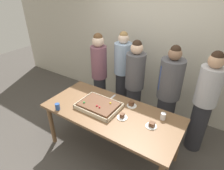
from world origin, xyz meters
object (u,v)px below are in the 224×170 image
plated_slice_near_right (151,125)px  drink_cup_nearest (58,107)px  sheet_cake (99,106)px  person_striped_tie_right (134,85)px  cake_server_utensil (112,98)px  drink_cup_middle (163,116)px  plated_slice_far_left (132,105)px  plated_slice_near_left (122,117)px  person_left_edge_reaching (122,74)px  person_serving_front (99,73)px  person_back_corner (204,103)px  party_table (111,116)px  person_green_shirt_behind (168,94)px

plated_slice_near_right → drink_cup_nearest: 1.37m
sheet_cake → person_striped_tie_right: size_ratio=0.37×
cake_server_utensil → drink_cup_middle: bearing=-4.1°
plated_slice_far_left → plated_slice_near_left: bearing=-85.7°
plated_slice_far_left → person_left_edge_reaching: 0.95m
sheet_cake → plated_slice_near_right: size_ratio=4.14×
plated_slice_near_left → cake_server_utensil: size_ratio=0.75×
plated_slice_near_right → person_serving_front: person_serving_front is taller
drink_cup_nearest → drink_cup_middle: same height
plated_slice_far_left → person_striped_tie_right: person_striped_tie_right is taller
person_striped_tie_right → person_back_corner: size_ratio=0.99×
cake_server_utensil → person_left_edge_reaching: person_left_edge_reaching is taller
plated_slice_near_right → drink_cup_middle: size_ratio=1.50×
plated_slice_near_right → drink_cup_middle: bearing=72.6°
party_table → cake_server_utensil: 0.38m
person_serving_front → person_back_corner: person_back_corner is taller
sheet_cake → person_green_shirt_behind: person_green_shirt_behind is taller
plated_slice_far_left → cake_server_utensil: (-0.37, 0.03, -0.02)m
drink_cup_middle → person_striped_tie_right: 0.89m
plated_slice_near_left → plated_slice_far_left: (-0.02, 0.32, 0.01)m
plated_slice_near_right → person_back_corner: size_ratio=0.09×
plated_slice_near_left → person_striped_tie_right: 0.84m
person_green_shirt_behind → drink_cup_middle: bearing=54.7°
person_serving_front → drink_cup_middle: bearing=33.8°
drink_cup_nearest → person_back_corner: 2.17m
person_striped_tie_right → drink_cup_nearest: bearing=-16.7°
sheet_cake → person_back_corner: size_ratio=0.37×
sheet_cake → drink_cup_nearest: (-0.48, -0.37, 0.01)m
sheet_cake → person_serving_front: size_ratio=0.37×
sheet_cake → person_left_edge_reaching: bearing=101.2°
person_striped_tie_right → person_left_edge_reaching: 0.47m
plated_slice_near_left → person_back_corner: bearing=44.1°
person_back_corner → party_table: bearing=4.1°
person_left_edge_reaching → person_back_corner: 1.53m
person_serving_front → cake_server_utensil: bearing=15.7°
person_striped_tie_right → person_left_edge_reaching: person_left_edge_reaching is taller
person_striped_tie_right → person_back_corner: 1.13m
person_serving_front → person_left_edge_reaching: person_left_edge_reaching is taller
plated_slice_near_left → plated_slice_far_left: 0.32m
plated_slice_near_right → drink_cup_middle: 0.24m
party_table → person_back_corner: person_back_corner is taller
person_left_edge_reaching → person_striped_tie_right: bearing=45.8°
plated_slice_near_right → plated_slice_far_left: size_ratio=1.00×
drink_cup_nearest → person_serving_front: (-0.11, 1.18, 0.04)m
plated_slice_near_right → person_serving_front: bearing=151.5°
party_table → person_green_shirt_behind: (0.56, 0.83, 0.15)m
sheet_cake → person_green_shirt_behind: (0.77, 0.85, 0.03)m
drink_cup_middle → person_left_edge_reaching: size_ratio=0.06×
drink_cup_nearest → person_green_shirt_behind: bearing=44.1°
sheet_cake → person_green_shirt_behind: bearing=47.6°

